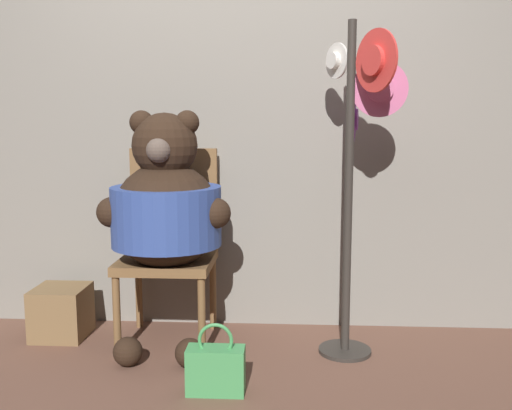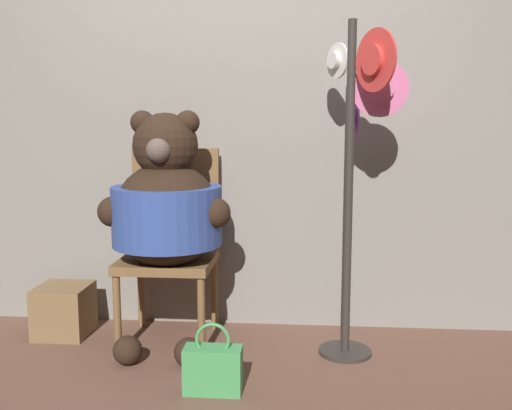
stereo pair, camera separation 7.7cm
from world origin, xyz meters
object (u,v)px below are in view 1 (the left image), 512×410
Objects in this scene: handbag_on_ground at (216,369)px; chair at (170,240)px; teddy_bear at (166,209)px; hat_display_rack at (358,153)px.

chair is at bearing 116.28° from handbag_on_ground.
teddy_bear is 0.89m from handbag_on_ground.
chair is at bearing 168.85° from hat_display_rack.
hat_display_rack is at bearing 36.13° from handbag_on_ground.
hat_display_rack reaches higher than chair.
chair is 1.15m from hat_display_rack.
chair is 0.62× the size of hat_display_rack.
hat_display_rack is (1.02, -0.20, 0.50)m from chair.
teddy_bear is 3.89× the size of handbag_on_ground.
handbag_on_ground is at bearing -63.72° from chair.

